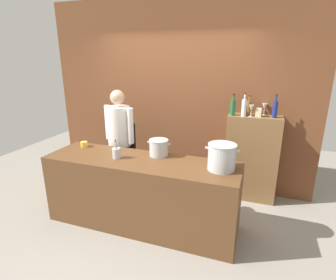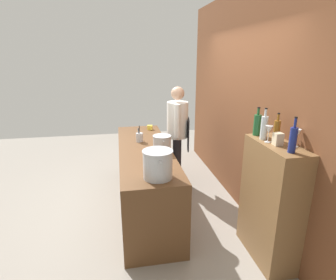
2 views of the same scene
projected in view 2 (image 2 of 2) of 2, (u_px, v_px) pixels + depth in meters
name	position (u px, v px, depth m)	size (l,w,h in m)	color
ground_plane	(146.00, 205.00, 4.02)	(8.00, 8.00, 0.00)	gray
brick_back_panel	(243.00, 102.00, 3.81)	(4.40, 0.10, 3.00)	brown
prep_counter	(145.00, 178.00, 3.88)	(2.44, 0.70, 0.90)	brown
bar_cabinet	(270.00, 203.00, 2.84)	(0.76, 0.32, 1.30)	brown
chef	(178.00, 130.00, 4.42)	(0.52, 0.39, 1.66)	black
stockpot_large	(158.00, 164.00, 2.79)	(0.38, 0.32, 0.30)	#B7BABF
stockpot_small	(162.00, 143.00, 3.61)	(0.31, 0.25, 0.21)	#B7BABF
utensil_crock	(139.00, 137.00, 4.01)	(0.10, 0.10, 0.24)	#B7BABF
butter_jar	(150.00, 127.00, 4.67)	(0.10, 0.10, 0.07)	yellow
wine_bottle_amber	(277.00, 130.00, 2.72)	(0.06, 0.06, 0.28)	#8C5919
wine_bottle_cobalt	(293.00, 139.00, 2.37)	(0.07, 0.07, 0.32)	navy
wine_bottle_green	(257.00, 124.00, 2.90)	(0.08, 0.08, 0.31)	#1E592D
wine_bottle_clear	(264.00, 127.00, 2.75)	(0.07, 0.07, 0.33)	silver
wine_glass_tall	(269.00, 130.00, 2.65)	(0.07, 0.07, 0.17)	silver
wine_glass_short	(296.00, 134.00, 2.52)	(0.08, 0.08, 0.17)	silver
spice_tin_cream	(278.00, 139.00, 2.59)	(0.08, 0.08, 0.12)	beige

